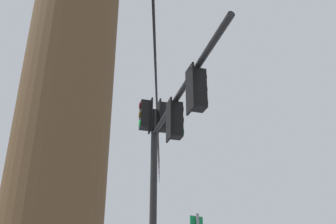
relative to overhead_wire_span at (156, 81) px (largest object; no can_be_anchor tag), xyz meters
name	(u,v)px	position (x,y,z in m)	size (l,w,h in m)	color
signal_mast_assembly	(164,146)	(-2.16, 0.05, -3.20)	(5.86, 1.10, 6.90)	black
overhead_wire_span	(156,81)	(0.00, 0.00, 0.00)	(21.44, 3.59, 1.28)	black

